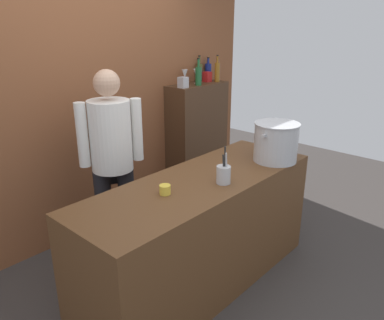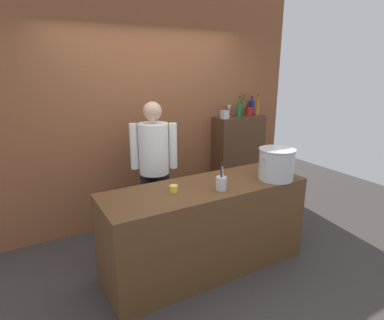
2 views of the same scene
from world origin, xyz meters
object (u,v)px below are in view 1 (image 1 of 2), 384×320
chef (112,155)px  wine_glass_short (197,73)px  butter_jar (165,190)px  wine_bottle_green (198,75)px  wine_bottle_olive (199,72)px  spice_tin_red (207,77)px  wine_glass_wide (185,74)px  spice_tin_silver (183,82)px  wine_bottle_amber (217,72)px  stockpot_large (276,142)px  wine_bottle_cobalt (208,71)px  utensil_crock (224,174)px

chef → wine_glass_short: 1.68m
butter_jar → wine_bottle_green: size_ratio=0.26×
butter_jar → wine_bottle_olive: wine_bottle_olive is taller
butter_jar → spice_tin_red: (1.86, 1.19, 0.46)m
wine_glass_wide → wine_bottle_olive: bearing=9.3°
spice_tin_silver → butter_jar: bearing=-140.8°
wine_bottle_green → wine_bottle_olive: bearing=39.0°
butter_jar → wine_glass_wide: size_ratio=0.46×
wine_bottle_green → wine_bottle_olive: wine_bottle_olive is taller
wine_bottle_amber → wine_glass_wide: wine_bottle_amber is taller
butter_jar → stockpot_large: bearing=-10.8°
wine_bottle_green → wine_bottle_cobalt: 0.43m
spice_tin_silver → wine_bottle_olive: bearing=20.8°
wine_bottle_cobalt → spice_tin_silver: size_ratio=2.34×
chef → wine_bottle_cobalt: chef is taller
stockpot_large → wine_bottle_green: 1.45m
chef → utensil_crock: chef is taller
butter_jar → wine_bottle_cobalt: (1.99, 1.28, 0.50)m
stockpot_large → spice_tin_silver: size_ratio=3.79×
spice_tin_red → wine_glass_wide: bearing=172.6°
chef → stockpot_large: chef is taller
butter_jar → wine_bottle_olive: 2.29m
utensil_crock → wine_bottle_olive: bearing=46.0°
utensil_crock → wine_glass_short: size_ratio=1.79×
stockpot_large → spice_tin_silver: spice_tin_silver is taller
wine_bottle_olive → wine_glass_wide: (-0.30, -0.05, 0.01)m
butter_jar → chef: bearing=79.7°
wine_bottle_amber → wine_glass_wide: size_ratio=1.79×
butter_jar → spice_tin_silver: (1.36, 1.11, 0.46)m
chef → butter_jar: 0.79m
wine_bottle_olive → wine_glass_wide: wine_bottle_olive is taller
butter_jar → wine_bottle_cobalt: size_ratio=0.29×
wine_glass_short → wine_glass_wide: size_ratio=0.95×
wine_glass_short → wine_glass_wide: (-0.17, 0.03, 0.00)m
chef → spice_tin_silver: chef is taller
butter_jar → wine_glass_short: bearing=35.5°
stockpot_large → wine_bottle_olive: wine_bottle_olive is taller
butter_jar → wine_bottle_green: wine_bottle_green is taller
wine_bottle_cobalt → wine_glass_wide: size_ratio=1.57×
wine_bottle_green → spice_tin_silver: 0.24m
wine_glass_short → spice_tin_silver: 0.35m
wine_bottle_cobalt → spice_tin_red: bearing=-143.9°
butter_jar → spice_tin_red: bearing=32.7°
butter_jar → wine_bottle_amber: size_ratio=0.26×
chef → spice_tin_red: size_ratio=14.43×
wine_bottle_amber → wine_bottle_cobalt: wine_bottle_amber is taller
stockpot_large → utensil_crock: 0.68m
wine_glass_short → spice_tin_silver: size_ratio=1.41×
wine_glass_wide → spice_tin_red: (0.34, -0.04, -0.06)m
wine_glass_wide → spice_tin_silver: (-0.16, -0.13, -0.06)m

